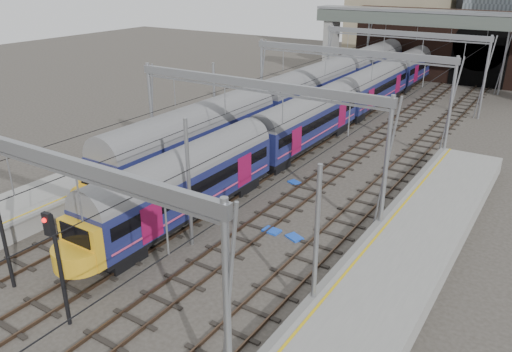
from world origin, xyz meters
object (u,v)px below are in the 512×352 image
Objects in this scene: signal_near_centre at (57,257)px; train_main at (344,101)px; relay_cabinet at (119,217)px; train_second at (308,92)px.

train_main is at bearing 87.53° from signal_near_centre.
signal_near_centre reaches higher than relay_cabinet.
relay_cabinet is (-2.80, -25.16, -1.79)m from train_main.
train_second reaches higher than relay_cabinet.
signal_near_centre is 8.99m from relay_cabinet.
relay_cabinet is (1.20, -25.63, -2.03)m from train_second.
train_second is 25.74m from relay_cabinet.
signal_near_centre is at bearing -79.87° from train_second.
train_main is 32.42m from signal_near_centre.
train_main is 11.47× the size of signal_near_centre.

